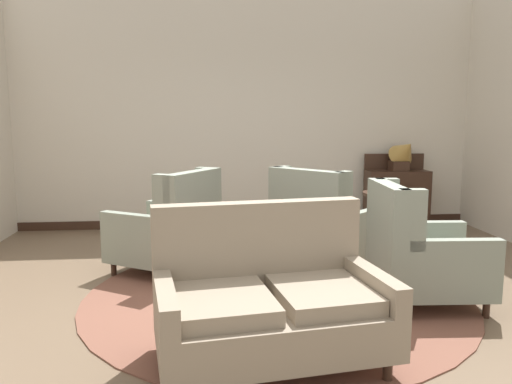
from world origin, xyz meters
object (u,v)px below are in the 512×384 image
Objects in this scene: porcelain_vase at (281,234)px; armchair_beside_settee at (170,231)px; coffee_table at (274,258)px; gramophone at (404,153)px; armchair_near_window at (321,227)px; side_table at (386,218)px; sideboard at (397,194)px; armchair_far_left at (418,255)px; settee at (270,302)px.

porcelain_vase is 0.25× the size of armchair_beside_settee.
coffee_table is 3.53m from gramophone.
armchair_beside_settee is at bearing 138.70° from coffee_table.
porcelain_vase is 0.24× the size of armchair_near_window.
coffee_table is at bearing 102.55° from armchair_near_window.
side_table is 0.70× the size of sideboard.
coffee_table is 0.87× the size of sideboard.
side_table is at bearing -115.29° from sideboard.
sideboard reaches higher than coffee_table.
porcelain_vase is 0.55× the size of gramophone.
sideboard is 1.95× the size of gramophone.
side_table is (1.38, 1.20, -0.12)m from porcelain_vase.
armchair_beside_settee is 3.71m from gramophone.
armchair_far_left is 3.16m from gramophone.
coffee_table is at bearing 80.82° from armchair_beside_settee.
armchair_near_window is at bearing 56.95° from porcelain_vase.
coffee_table is 0.59× the size of settee.
sideboard is (0.73, 1.54, 0.03)m from side_table.
armchair_far_left is at bearing -109.46° from gramophone.
sideboard is (0.98, 3.01, 0.04)m from armchair_far_left.
armchair_beside_settee reaches higher than coffee_table.
armchair_beside_settee is 1.63× the size of side_table.
armchair_beside_settee reaches higher than sideboard.
side_table is 1.76m from gramophone.
settee is 2.09× the size of side_table.
coffee_table is 0.21m from porcelain_vase.
armchair_far_left reaches higher than settee.
armchair_near_window is 2.44m from sideboard.
armchair_near_window is 1.26m from armchair_far_left.
sideboard is (2.36, 3.88, 0.07)m from settee.
armchair_near_window is 1.03× the size of armchair_beside_settee.
settee is at bearing -102.14° from porcelain_vase.
armchair_near_window reaches higher than armchair_beside_settee.
gramophone is (2.41, 3.79, 0.68)m from settee.
armchair_near_window is 1.57m from armchair_beside_settee.
settee is at bearing -124.77° from side_table.
coffee_table is 1.06m from armchair_near_window.
armchair_near_window is at bearing 59.91° from settee.
settee is 4.54m from gramophone.
armchair_beside_settee is at bearing 102.92° from settee.
sideboard is at bearing 50.53° from settee.
coffee_table is 1.22m from armchair_far_left.
armchair_beside_settee is at bearing -148.62° from sideboard.
settee is 1.49× the size of armchair_far_left.
armchair_far_left is 1.50m from side_table.
sideboard is (2.17, 2.74, 0.11)m from coffee_table.
sideboard is at bearing -14.37° from armchair_far_left.
porcelain_vase is at bearing 105.00° from armchair_near_window.
gramophone reaches higher than coffee_table.
armchair_beside_settee is 1.16× the size of armchair_far_left.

